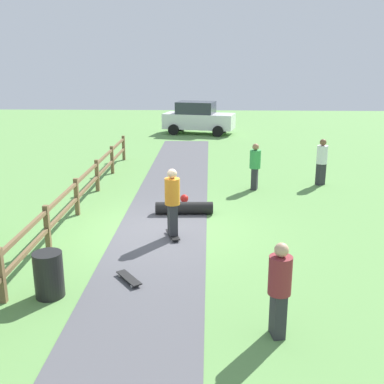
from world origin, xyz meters
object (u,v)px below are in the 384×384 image
Objects in this scene: skater_riding at (172,200)px; bystander_maroon at (279,286)px; bystander_green at (255,165)px; trash_bin at (49,275)px; parked_car_white at (198,118)px; skater_fallen at (184,207)px; skateboard_loose at (129,278)px; bystander_white at (322,160)px.

bystander_maroon is at bearing -64.38° from skater_riding.
trash_bin is at bearing -120.60° from bystander_green.
parked_car_white reaches higher than bystander_maroon.
skater_riding is at bearing -95.53° from skater_fallen.
skater_riding is 1.06× the size of skater_fallen.
bystander_maroon is (2.07, -4.31, -0.12)m from skater_riding.
bystander_green is at bearing 87.23° from bystander_maroon.
skateboard_loose is at bearing -114.06° from bystander_green.
skater_fallen is 6.58m from bystander_maroon.
skater_riding reaches higher than trash_bin.
parked_car_white is (0.04, 15.30, 0.76)m from skater_fallen.
bystander_white reaches higher than skateboard_loose.
parked_car_white reaches higher than skater_riding.
bystander_maroon reaches higher than bystander_green.
trash_bin is 1.18× the size of skateboard_loose.
bystander_white is (7.10, 8.57, 0.47)m from trash_bin.
bystander_white is at bearing 73.50° from bystander_maroon.
bystander_white is (4.96, 5.44, -0.10)m from skater_riding.
skater_riding is 1.09× the size of bystander_maroon.
skateboard_loose is 3.43m from bystander_maroon.
trash_bin is at bearing -114.63° from skater_fallen.
bystander_white is at bearing 47.69° from skater_riding.
trash_bin is 5.59m from skater_fallen.
bystander_maroon is 0.98× the size of bystander_white.
bystander_maroon is (4.21, -1.19, 0.45)m from trash_bin.
skater_riding is at bearing -132.31° from bystander_white.
skater_fallen reaches higher than skateboard_loose.
bystander_green is at bearing 62.11° from skater_riding.
skater_riding is 2.35× the size of skateboard_loose.
bystander_green reaches higher than trash_bin.
bystander_green is (3.22, 7.21, 0.80)m from skateboard_loose.
skateboard_loose is at bearing -106.10° from skater_riding.
skater_riding is at bearing 55.57° from trash_bin.
skateboard_loose is 7.94m from bystander_green.
trash_bin is 0.54× the size of bystander_white.
trash_bin is at bearing 164.23° from bystander_maroon.
parked_car_white is (0.94, 19.74, 0.87)m from skateboard_loose.
bystander_white is at bearing 16.20° from bystander_green.
trash_bin is 3.83m from skater_riding.
bystander_green is (4.64, 7.85, 0.44)m from trash_bin.
skater_riding is 0.40× the size of parked_car_white.
skater_riding is at bearing -90.75° from parked_car_white.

